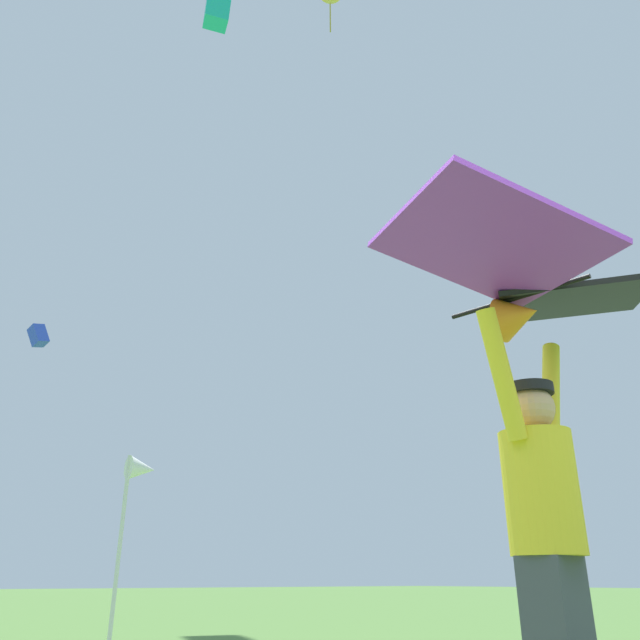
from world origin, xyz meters
TOP-DOWN VIEW (x-y plane):
  - kite_flyer_person at (0.25, 0.21)m, footprint 0.81×0.39m
  - held_stunt_kite at (0.26, 0.12)m, footprint 2.04×1.23m
  - distant_kite_teal_mid_left at (4.68, 13.60)m, footprint 1.05×1.23m
  - distant_kite_blue_overhead_distant at (4.68, 31.90)m, footprint 1.09×1.05m
  - marker_flag at (0.10, 4.73)m, footprint 0.30×0.24m

SIDE VIEW (x-z plane):
  - kite_flyer_person at x=0.25m, z-range -0.02..1.90m
  - marker_flag at x=0.10m, z-range 0.69..2.58m
  - held_stunt_kite at x=0.26m, z-range 1.93..2.35m
  - distant_kite_blue_overhead_distant at x=4.68m, z-range 11.80..13.14m
  - distant_kite_teal_mid_left at x=4.68m, z-range 18.37..19.80m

